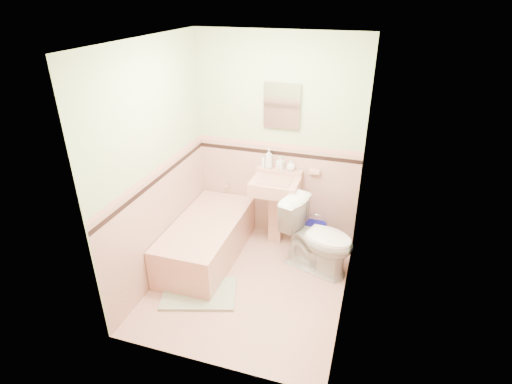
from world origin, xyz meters
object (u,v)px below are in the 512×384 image
(soap_bottle_right, at_px, (291,165))
(soap_bottle_mid, at_px, (280,163))
(sink, at_px, (275,212))
(bathtub, at_px, (207,240))
(soap_bottle_left, at_px, (269,158))
(bucket, at_px, (314,234))
(shoe, at_px, (200,290))
(toilet, at_px, (318,237))
(medicine_cabinet, at_px, (282,106))

(soap_bottle_right, bearing_deg, soap_bottle_mid, 180.00)
(sink, xyz_separation_m, soap_bottle_mid, (0.01, 0.18, 0.58))
(sink, height_order, soap_bottle_right, soap_bottle_right)
(bathtub, distance_m, soap_bottle_left, 1.22)
(bucket, xyz_separation_m, shoe, (-0.98, -1.29, -0.08))
(sink, relative_size, shoe, 6.24)
(toilet, height_order, shoe, toilet)
(bathtub, distance_m, soap_bottle_right, 1.33)
(bucket, height_order, shoe, bucket)
(shoe, bearing_deg, sink, 72.13)
(soap_bottle_right, height_order, shoe, soap_bottle_right)
(shoe, bearing_deg, toilet, 41.71)
(soap_bottle_mid, bearing_deg, soap_bottle_left, 180.00)
(toilet, bearing_deg, medicine_cabinet, 63.91)
(soap_bottle_left, bearing_deg, bathtub, -127.50)
(medicine_cabinet, distance_m, soap_bottle_left, 0.66)
(bathtub, xyz_separation_m, sink, (0.68, 0.53, 0.21))
(shoe, bearing_deg, soap_bottle_mid, 74.53)
(soap_bottle_mid, height_order, toilet, soap_bottle_mid)
(medicine_cabinet, bearing_deg, sink, -90.00)
(bathtub, height_order, bucket, bathtub)
(soap_bottle_right, xyz_separation_m, bucket, (0.35, -0.07, -0.86))
(bathtub, bearing_deg, sink, 37.93)
(soap_bottle_right, bearing_deg, soap_bottle_left, 180.00)
(bathtub, xyz_separation_m, soap_bottle_right, (0.82, 0.71, 0.77))
(sink, relative_size, soap_bottle_mid, 5.22)
(soap_bottle_mid, relative_size, shoe, 1.19)
(soap_bottle_left, distance_m, shoe, 1.72)
(medicine_cabinet, relative_size, toilet, 0.55)
(medicine_cabinet, height_order, soap_bottle_right, medicine_cabinet)
(sink, height_order, bucket, sink)
(sink, xyz_separation_m, medicine_cabinet, (0.00, 0.21, 1.26))
(soap_bottle_mid, bearing_deg, toilet, -42.78)
(toilet, distance_m, bucket, 0.56)
(bathtub, height_order, shoe, bathtub)
(bathtub, height_order, sink, sink)
(soap_bottle_right, bearing_deg, shoe, -114.70)
(sink, bearing_deg, medicine_cabinet, 90.00)
(sink, relative_size, soap_bottle_right, 6.65)
(soap_bottle_right, relative_size, bucket, 0.46)
(bucket, bearing_deg, shoe, -127.03)
(soap_bottle_mid, relative_size, toilet, 0.20)
(sink, distance_m, medicine_cabinet, 1.28)
(medicine_cabinet, distance_m, soap_bottle_right, 0.71)
(bathtub, distance_m, soap_bottle_mid, 1.27)
(soap_bottle_mid, distance_m, toilet, 1.00)
(bathtub, relative_size, soap_bottle_right, 11.40)
(soap_bottle_mid, distance_m, shoe, 1.74)
(bathtub, height_order, medicine_cabinet, medicine_cabinet)
(soap_bottle_mid, height_order, shoe, soap_bottle_mid)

